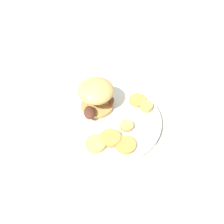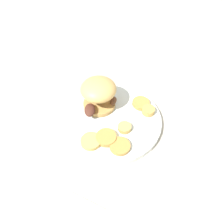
{
  "view_description": "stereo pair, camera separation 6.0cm",
  "coord_description": "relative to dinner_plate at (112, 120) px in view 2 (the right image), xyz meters",
  "views": [
    {
      "loc": [
        -0.21,
        -0.33,
        0.5
      ],
      "look_at": [
        0.0,
        0.0,
        0.04
      ],
      "focal_mm": 35.0,
      "sensor_mm": 36.0,
      "label": 1
    },
    {
      "loc": [
        -0.16,
        -0.36,
        0.5
      ],
      "look_at": [
        0.0,
        0.0,
        0.04
      ],
      "focal_mm": 35.0,
      "sensor_mm": 36.0,
      "label": 2
    }
  ],
  "objects": [
    {
      "name": "ground_plane",
      "position": [
        0.0,
        0.0,
        -0.01
      ],
      "size": [
        4.0,
        4.0,
        0.0
      ],
      "primitive_type": "plane",
      "color": "#B2A899"
    },
    {
      "name": "dinner_plate",
      "position": [
        0.0,
        0.0,
        0.0
      ],
      "size": [
        0.28,
        0.28,
        0.02
      ],
      "color": "silver",
      "rests_on": "ground_plane"
    },
    {
      "name": "sandwich",
      "position": [
        -0.02,
        0.06,
        0.06
      ],
      "size": [
        0.11,
        0.12,
        0.09
      ],
      "color": "tan",
      "rests_on": "dinner_plate"
    },
    {
      "name": "potato_round_0",
      "position": [
        -0.04,
        -0.06,
        0.01
      ],
      "size": [
        0.05,
        0.05,
        0.01
      ],
      "primitive_type": "cylinder",
      "color": "#BC8942",
      "rests_on": "dinner_plate"
    },
    {
      "name": "potato_round_1",
      "position": [
        0.1,
        -0.02,
        0.02
      ],
      "size": [
        0.04,
        0.04,
        0.02
      ],
      "primitive_type": "cylinder",
      "color": "tan",
      "rests_on": "dinner_plate"
    },
    {
      "name": "potato_round_2",
      "position": [
        -0.08,
        -0.05,
        0.01
      ],
      "size": [
        0.05,
        0.05,
        0.01
      ],
      "primitive_type": "cylinder",
      "color": "tan",
      "rests_on": "dinner_plate"
    },
    {
      "name": "potato_round_3",
      "position": [
        0.02,
        -0.05,
        0.01
      ],
      "size": [
        0.04,
        0.04,
        0.01
      ],
      "primitive_type": "cylinder",
      "color": "tan",
      "rests_on": "dinner_plate"
    },
    {
      "name": "potato_round_4",
      "position": [
        -0.02,
        -0.1,
        0.01
      ],
      "size": [
        0.05,
        0.05,
        0.01
      ],
      "primitive_type": "cylinder",
      "color": "#BC8942",
      "rests_on": "dinner_plate"
    },
    {
      "name": "potato_round_5",
      "position": [
        0.1,
        0.01,
        0.01
      ],
      "size": [
        0.05,
        0.05,
        0.01
      ],
      "primitive_type": "cylinder",
      "color": "#BC8942",
      "rests_on": "dinner_plate"
    },
    {
      "name": "fork",
      "position": [
        -0.12,
        -0.21,
        -0.01
      ],
      "size": [
        0.11,
        0.13,
        0.0
      ],
      "color": "silver",
      "rests_on": "ground_plane"
    }
  ]
}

